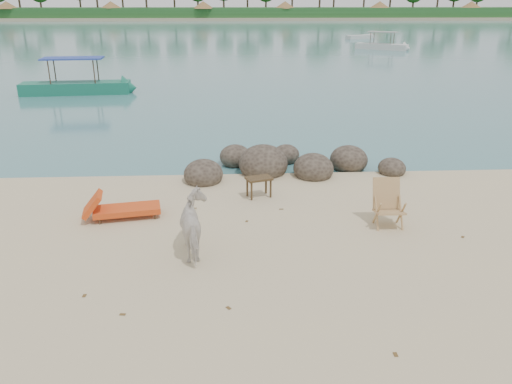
% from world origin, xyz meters
% --- Properties ---
extents(water, '(400.00, 400.00, 0.00)m').
position_xyz_m(water, '(0.00, 90.00, 0.00)').
color(water, '#3B6D77').
rests_on(water, ground).
extents(far_shore, '(420.00, 90.00, 1.40)m').
position_xyz_m(far_shore, '(0.00, 170.00, 0.00)').
color(far_shore, tan).
rests_on(far_shore, ground).
extents(far_scenery, '(420.00, 18.00, 9.50)m').
position_xyz_m(far_scenery, '(0.03, 136.70, 3.14)').
color(far_scenery, '#1E4C1E').
rests_on(far_scenery, ground).
extents(boulders, '(6.34, 2.95, 1.07)m').
position_xyz_m(boulders, '(0.25, 6.23, 0.20)').
color(boulders, '#312820').
rests_on(boulders, ground).
extents(cow, '(0.90, 1.49, 1.17)m').
position_xyz_m(cow, '(-1.94, 1.26, 0.59)').
color(cow, white).
rests_on(cow, ground).
extents(side_table, '(0.73, 0.59, 0.51)m').
position_xyz_m(side_table, '(-0.56, 4.19, 0.26)').
color(side_table, black).
rests_on(side_table, ground).
extents(lounge_chair, '(1.94, 0.97, 0.56)m').
position_xyz_m(lounge_chair, '(-3.65, 3.07, 0.28)').
color(lounge_chair, red).
rests_on(lounge_chair, ground).
extents(deck_chair, '(0.66, 0.73, 1.02)m').
position_xyz_m(deck_chair, '(2.17, 2.26, 0.51)').
color(deck_chair, tan).
rests_on(deck_chair, ground).
extents(boat_near, '(6.49, 1.97, 3.11)m').
position_xyz_m(boat_near, '(-9.59, 20.23, 1.55)').
color(boat_near, '#15654E').
rests_on(boat_near, water).
extents(boat_mid, '(5.69, 4.45, 2.90)m').
position_xyz_m(boat_mid, '(14.64, 45.58, 1.45)').
color(boat_mid, beige).
rests_on(boat_mid, water).
extents(boat_far, '(4.77, 3.26, 0.56)m').
position_xyz_m(boat_far, '(16.44, 61.71, 0.28)').
color(boat_far, beige).
rests_on(boat_far, water).
extents(dead_leaves, '(7.48, 6.75, 0.00)m').
position_xyz_m(dead_leaves, '(-0.70, 0.43, 0.00)').
color(dead_leaves, brown).
rests_on(dead_leaves, ground).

